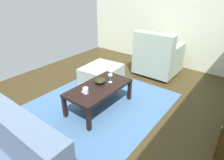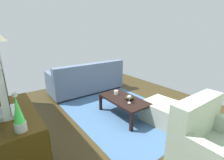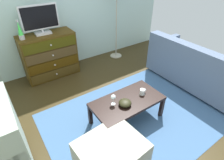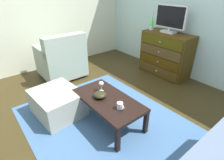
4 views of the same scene
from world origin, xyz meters
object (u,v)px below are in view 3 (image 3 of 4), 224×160
coffee_table (127,103)px  tv (40,19)px  wine_glass (113,97)px  lava_lamp (20,31)px  mug (142,92)px  ottoman (111,155)px  dresser (50,55)px  bowl_decorative (125,103)px  couch_large (200,70)px

coffee_table → tv: bearing=104.6°
wine_glass → lava_lamp: bearing=110.4°
wine_glass → mug: bearing=-7.6°
wine_glass → mug: (0.48, -0.06, -0.07)m
lava_lamp → ottoman: size_ratio=0.47×
dresser → ottoman: (-0.13, -2.35, -0.25)m
wine_glass → tv: bearing=98.7°
mug → coffee_table: bearing=176.7°
coffee_table → bowl_decorative: (-0.09, -0.06, 0.08)m
mug → ottoman: 1.00m
dresser → coffee_table: size_ratio=0.99×
wine_glass → couch_large: (1.86, -0.10, -0.15)m
bowl_decorative → wine_glass: bearing=137.3°
dresser → tv: size_ratio=1.55×
tv → bowl_decorative: tv is taller
tv → coffee_table: tv is taller
lava_lamp → wine_glass: size_ratio=2.10×
coffee_table → bowl_decorative: size_ratio=5.85×
bowl_decorative → ottoman: size_ratio=0.25×
lava_lamp → dresser: bearing=6.1°
dresser → ottoman: bearing=-93.2°
lava_lamp → couch_large: bearing=-36.8°
wine_glass → couch_large: size_ratio=0.08×
dresser → lava_lamp: 0.71m
tv → bowl_decorative: (0.40, -1.96, -0.73)m
bowl_decorative → couch_large: couch_large is taller
bowl_decorative → ottoman: bearing=-141.1°
tv → ottoman: tv is taller
couch_large → ottoman: size_ratio=2.82×
mug → ottoman: bearing=-152.3°
tv → wine_glass: (0.28, -1.85, -0.66)m
wine_glass → bowl_decorative: (0.12, -0.11, -0.08)m
mug → couch_large: couch_large is taller
dresser → mug: (0.73, -1.89, -0.02)m
tv → bowl_decorative: size_ratio=3.73×
tv → coffee_table: (0.49, -1.90, -0.82)m
lava_lamp → wine_glass: 1.98m
tv → bowl_decorative: bearing=-78.4°
lava_lamp → couch_large: 3.23m
coffee_table → wine_glass: wine_glass is taller
tv → mug: 2.19m
dresser → bowl_decorative: 1.97m
lava_lamp → wine_glass: lava_lamp is taller
dresser → bowl_decorative: dresser is taller
tv → coffee_table: 2.13m
dresser → couch_large: 2.87m
bowl_decorative → ottoman: (-0.51, -0.41, -0.23)m
coffee_table → mug: bearing=-3.3°
tv → couch_large: (2.15, -1.96, -0.81)m
wine_glass → ottoman: (-0.39, -0.52, -0.30)m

